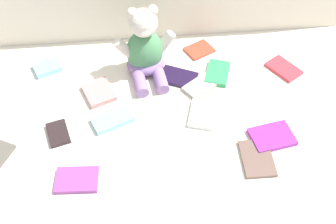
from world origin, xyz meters
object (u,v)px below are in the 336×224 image
(teddy_bear, at_px, (145,50))
(book_case_9, at_px, (99,92))
(book_case_2, at_px, (199,50))
(book_case_11, at_px, (203,114))
(book_case_12, at_px, (77,180))
(book_case_0, at_px, (218,73))
(book_case_1, at_px, (58,133))
(book_case_3, at_px, (272,137))
(book_case_4, at_px, (201,86))
(book_case_13, at_px, (47,67))
(book_case_10, at_px, (284,69))
(book_case_7, at_px, (257,158))
(book_case_5, at_px, (113,120))
(book_case_6, at_px, (178,77))

(teddy_bear, relative_size, book_case_9, 2.36)
(book_case_2, relative_size, book_case_11, 0.85)
(teddy_bear, relative_size, book_case_12, 2.17)
(book_case_12, bearing_deg, teddy_bear, 156.30)
(book_case_0, xyz_separation_m, book_case_1, (-0.57, -0.23, -0.00))
(book_case_1, xyz_separation_m, book_case_3, (0.70, -0.08, 0.00))
(book_case_4, distance_m, book_case_13, 0.58)
(book_case_11, bearing_deg, book_case_9, -5.00)
(book_case_2, bearing_deg, book_case_10, -141.66)
(book_case_7, relative_size, book_case_11, 1.15)
(book_case_4, relative_size, book_case_12, 1.01)
(book_case_4, bearing_deg, book_case_3, 1.79)
(book_case_1, bearing_deg, book_case_11, 168.23)
(book_case_0, relative_size, book_case_4, 0.98)
(book_case_2, height_order, book_case_10, book_case_10)
(book_case_9, height_order, book_case_10, book_case_9)
(book_case_5, distance_m, book_case_12, 0.25)
(book_case_9, relative_size, book_case_10, 0.94)
(teddy_bear, xyz_separation_m, book_case_2, (0.22, 0.09, -0.10))
(book_case_0, bearing_deg, book_case_7, -62.91)
(book_case_3, xyz_separation_m, book_case_9, (-0.56, 0.25, 0.00))
(book_case_11, bearing_deg, book_case_2, -79.97)
(book_case_0, relative_size, book_case_5, 0.92)
(teddy_bear, relative_size, book_case_4, 2.15)
(book_case_5, relative_size, book_case_11, 1.13)
(book_case_1, xyz_separation_m, book_case_12, (0.07, -0.18, 0.00))
(book_case_4, bearing_deg, book_case_9, -126.24)
(book_case_1, distance_m, book_case_7, 0.65)
(book_case_11, bearing_deg, book_case_0, -97.26)
(book_case_3, relative_size, book_case_5, 1.00)
(book_case_12, bearing_deg, book_case_2, 144.21)
(book_case_12, bearing_deg, book_case_0, 133.00)
(book_case_1, distance_m, book_case_5, 0.18)
(book_case_4, relative_size, book_case_6, 0.96)
(book_case_4, bearing_deg, book_case_5, -104.13)
(book_case_3, xyz_separation_m, book_case_11, (-0.21, 0.12, 0.00))
(book_case_7, relative_size, book_case_12, 1.09)
(book_case_12, height_order, book_case_13, book_case_13)
(book_case_10, relative_size, book_case_11, 1.03)
(book_case_9, bearing_deg, book_case_4, 158.20)
(teddy_bear, height_order, book_case_5, teddy_bear)
(book_case_4, distance_m, book_case_5, 0.35)
(book_case_2, relative_size, book_case_7, 0.74)
(book_case_4, relative_size, book_case_7, 0.92)
(teddy_bear, height_order, book_case_13, teddy_bear)
(book_case_0, xyz_separation_m, book_case_2, (-0.05, 0.14, -0.00))
(book_case_4, bearing_deg, book_case_7, -14.73)
(book_case_3, distance_m, book_case_6, 0.41)
(book_case_10, xyz_separation_m, book_case_13, (-0.89, 0.09, 0.00))
(book_case_0, distance_m, book_case_5, 0.44)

